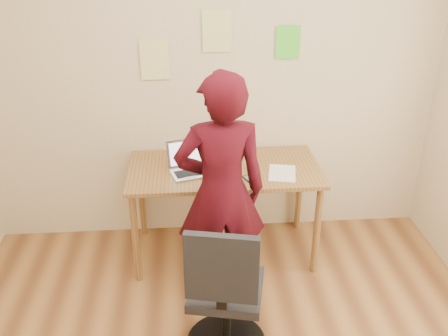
{
  "coord_description": "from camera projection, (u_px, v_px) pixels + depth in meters",
  "views": [
    {
      "loc": [
        -0.19,
        -1.89,
        2.36
      ],
      "look_at": [
        0.03,
        0.95,
        0.95
      ],
      "focal_mm": 40.0,
      "sensor_mm": 36.0,
      "label": 1
    }
  ],
  "objects": [
    {
      "name": "phone",
      "position": [
        249.0,
        179.0,
        3.48
      ],
      "size": [
        0.09,
        0.12,
        0.01
      ],
      "rotation": [
        0.0,
        0.0,
        0.39
      ],
      "color": "black",
      "rests_on": "desk"
    },
    {
      "name": "wall_note_right",
      "position": [
        288.0,
        42.0,
        3.64
      ],
      "size": [
        0.18,
        0.0,
        0.24
      ],
      "primitive_type": "cube",
      "color": "#53D930",
      "rests_on": "room"
    },
    {
      "name": "person",
      "position": [
        221.0,
        193.0,
        3.18
      ],
      "size": [
        0.62,
        0.43,
        1.61
      ],
      "primitive_type": "imported",
      "rotation": [
        0.0,
        0.0,
        3.22
      ],
      "color": "#3B0810",
      "rests_on": "ground"
    },
    {
      "name": "paper_sheet",
      "position": [
        282.0,
        173.0,
        3.57
      ],
      "size": [
        0.24,
        0.3,
        0.0
      ],
      "primitive_type": "cube",
      "rotation": [
        0.0,
        0.0,
        -0.2
      ],
      "color": "white",
      "rests_on": "desk"
    },
    {
      "name": "laptop",
      "position": [
        190.0,
        165.0,
        3.58
      ],
      "size": [
        0.35,
        0.33,
        0.21
      ],
      "rotation": [
        0.0,
        0.0,
        0.27
      ],
      "color": "silver",
      "rests_on": "desk"
    },
    {
      "name": "wall_note_mid",
      "position": [
        217.0,
        31.0,
        3.56
      ],
      "size": [
        0.21,
        0.0,
        0.3
      ],
      "primitive_type": "cube",
      "color": "#E0DB86",
      "rests_on": "room"
    },
    {
      "name": "wall_note_left",
      "position": [
        155.0,
        59.0,
        3.62
      ],
      "size": [
        0.21,
        0.0,
        0.3
      ],
      "primitive_type": "cube",
      "color": "#E0DB86",
      "rests_on": "room"
    },
    {
      "name": "desk",
      "position": [
        224.0,
        178.0,
        3.69
      ],
      "size": [
        1.4,
        0.7,
        0.74
      ],
      "color": "olive",
      "rests_on": "ground"
    },
    {
      "name": "office_chair",
      "position": [
        225.0,
        300.0,
        2.87
      ],
      "size": [
        0.49,
        0.5,
        0.94
      ],
      "rotation": [
        0.0,
        0.0,
        -0.21
      ],
      "color": "black",
      "rests_on": "ground"
    },
    {
      "name": "room",
      "position": [
        234.0,
        183.0,
        2.14
      ],
      "size": [
        3.58,
        3.58,
        2.78
      ],
      "color": "brown",
      "rests_on": "ground"
    }
  ]
}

